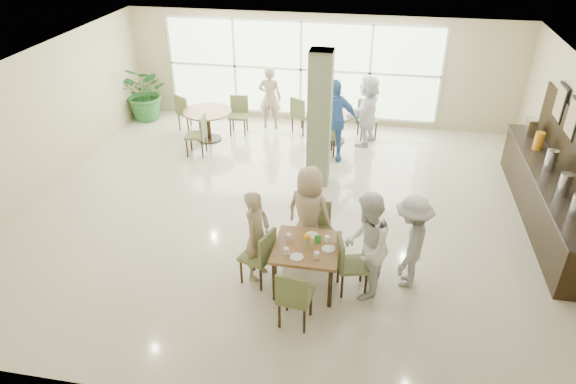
% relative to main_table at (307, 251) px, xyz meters
% --- Properties ---
extents(ground, '(10.00, 10.00, 0.00)m').
position_rel_main_table_xyz_m(ground, '(-0.66, 2.14, -0.66)').
color(ground, beige).
rests_on(ground, ground).
extents(room_shell, '(10.00, 10.00, 10.00)m').
position_rel_main_table_xyz_m(room_shell, '(-0.66, 2.14, 1.04)').
color(room_shell, white).
rests_on(room_shell, ground).
extents(window_bank, '(7.00, 0.04, 7.00)m').
position_rel_main_table_xyz_m(window_bank, '(-1.16, 6.60, 0.74)').
color(window_bank, silver).
rests_on(window_bank, ground).
extents(column, '(0.45, 0.45, 2.80)m').
position_rel_main_table_xyz_m(column, '(-0.26, 3.34, 0.74)').
color(column, '#6C7551').
rests_on(column, ground).
extents(main_table, '(0.98, 0.98, 0.75)m').
position_rel_main_table_xyz_m(main_table, '(0.00, 0.00, 0.00)').
color(main_table, brown).
rests_on(main_table, ground).
extents(round_table_left, '(1.17, 1.17, 0.75)m').
position_rel_main_table_xyz_m(round_table_left, '(-3.19, 5.00, -0.07)').
color(round_table_left, brown).
rests_on(round_table_left, ground).
extents(round_table_right, '(1.11, 1.11, 0.75)m').
position_rel_main_table_xyz_m(round_table_right, '(-0.17, 5.45, -0.09)').
color(round_table_right, brown).
rests_on(round_table_right, ground).
extents(chairs_main_table, '(2.03, 2.09, 0.95)m').
position_rel_main_table_xyz_m(chairs_main_table, '(-0.01, -0.01, -0.18)').
color(chairs_main_table, '#525E34').
rests_on(chairs_main_table, ground).
extents(chairs_table_left, '(1.88, 1.89, 0.95)m').
position_rel_main_table_xyz_m(chairs_table_left, '(-3.21, 5.03, -0.18)').
color(chairs_table_left, '#525E34').
rests_on(chairs_table_left, ground).
extents(chairs_table_right, '(2.22, 1.75, 0.95)m').
position_rel_main_table_xyz_m(chairs_table_right, '(-0.20, 5.45, -0.18)').
color(chairs_table_right, '#525E34').
rests_on(chairs_table_right, ground).
extents(tabletop_clutter, '(0.76, 0.78, 0.21)m').
position_rel_main_table_xyz_m(tabletop_clutter, '(0.02, -0.02, 0.15)').
color(tabletop_clutter, white).
rests_on(tabletop_clutter, main_table).
extents(buffet_counter, '(0.64, 4.70, 1.95)m').
position_rel_main_table_xyz_m(buffet_counter, '(4.04, 2.64, -0.11)').
color(buffet_counter, black).
rests_on(buffet_counter, ground).
extents(framed_art_a, '(0.05, 0.55, 0.70)m').
position_rel_main_table_xyz_m(framed_art_a, '(4.29, 3.14, 1.19)').
color(framed_art_a, black).
rests_on(framed_art_a, ground).
extents(framed_art_b, '(0.05, 0.55, 0.70)m').
position_rel_main_table_xyz_m(framed_art_b, '(4.29, 3.94, 1.19)').
color(framed_art_b, black).
rests_on(framed_art_b, ground).
extents(potted_plant, '(1.69, 1.69, 1.48)m').
position_rel_main_table_xyz_m(potted_plant, '(-5.19, 5.97, 0.08)').
color(potted_plant, '#2B6B2F').
rests_on(potted_plant, ground).
extents(teen_left, '(0.49, 0.63, 1.52)m').
position_rel_main_table_xyz_m(teen_left, '(-0.79, 0.11, 0.10)').
color(teen_left, tan).
rests_on(teen_left, ground).
extents(teen_far, '(0.91, 0.68, 1.65)m').
position_rel_main_table_xyz_m(teen_far, '(-0.08, 0.79, 0.16)').
color(teen_far, tan).
rests_on(teen_far, ground).
extents(teen_right, '(0.68, 0.86, 1.71)m').
position_rel_main_table_xyz_m(teen_right, '(0.88, 0.01, 0.20)').
color(teen_right, white).
rests_on(teen_right, ground).
extents(teen_standing, '(0.78, 1.10, 1.54)m').
position_rel_main_table_xyz_m(teen_standing, '(1.53, 0.35, 0.11)').
color(teen_standing, '#99999B').
rests_on(teen_standing, ground).
extents(adult_a, '(1.15, 0.73, 1.87)m').
position_rel_main_table_xyz_m(adult_a, '(-0.09, 4.50, 0.27)').
color(adult_a, '#3E74BC').
rests_on(adult_a, ground).
extents(adult_b, '(1.15, 1.71, 1.70)m').
position_rel_main_table_xyz_m(adult_b, '(0.63, 5.47, 0.19)').
color(adult_b, white).
rests_on(adult_b, ground).
extents(adult_standing, '(0.60, 0.40, 1.62)m').
position_rel_main_table_xyz_m(adult_standing, '(-1.85, 6.00, 0.15)').
color(adult_standing, tan).
rests_on(adult_standing, ground).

